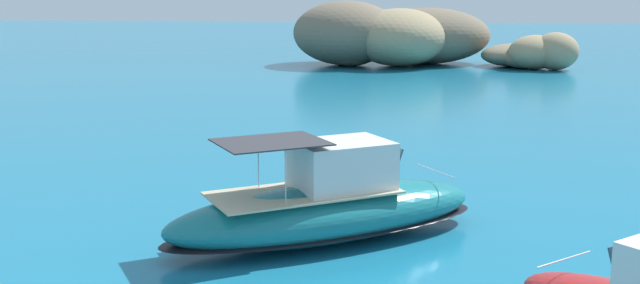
# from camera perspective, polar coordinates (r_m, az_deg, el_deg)

# --- Properties ---
(islet_large) EXTENTS (24.98, 18.64, 6.84)m
(islet_large) POSITION_cam_1_polar(r_m,az_deg,el_deg) (80.99, 5.27, 8.18)
(islet_large) COLOR #756651
(islet_large) RESTS_ON ground
(islet_small) EXTENTS (11.33, 12.00, 3.77)m
(islet_small) POSITION_cam_1_polar(r_m,az_deg,el_deg) (79.89, 15.86, 6.54)
(islet_small) COLOR #9E8966
(islet_small) RESTS_ON ground
(motorboat_teal) EXTENTS (10.29, 8.41, 3.24)m
(motorboat_teal) POSITION_cam_1_polar(r_m,az_deg,el_deg) (22.70, 0.59, -5.05)
(motorboat_teal) COLOR #19727A
(motorboat_teal) RESTS_ON ground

